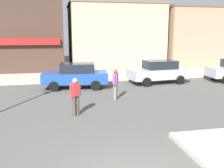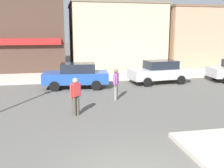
{
  "view_description": "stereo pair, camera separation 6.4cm",
  "coord_description": "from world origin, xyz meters",
  "px_view_note": "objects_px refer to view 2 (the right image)",
  "views": [
    {
      "loc": [
        -1.74,
        -5.18,
        3.48
      ],
      "look_at": [
        0.31,
        4.5,
        1.5
      ],
      "focal_mm": 42.0,
      "sensor_mm": 36.0,
      "label": 1
    },
    {
      "loc": [
        -1.67,
        -5.2,
        3.48
      ],
      "look_at": [
        0.31,
        4.5,
        1.5
      ],
      "focal_mm": 42.0,
      "sensor_mm": 36.0,
      "label": 2
    }
  ],
  "objects_px": {
    "parked_car_nearest": "(76,75)",
    "pedestrian_crossing_far": "(76,96)",
    "parked_car_second": "(159,71)",
    "pedestrian_crossing_near": "(116,83)"
  },
  "relations": [
    {
      "from": "parked_car_second",
      "to": "pedestrian_crossing_far",
      "type": "height_order",
      "value": "pedestrian_crossing_far"
    },
    {
      "from": "parked_car_nearest",
      "to": "parked_car_second",
      "type": "relative_size",
      "value": 0.99
    },
    {
      "from": "parked_car_second",
      "to": "pedestrian_crossing_far",
      "type": "xyz_separation_m",
      "value": [
        -6.07,
        -6.0,
        0.06
      ]
    },
    {
      "from": "parked_car_second",
      "to": "pedestrian_crossing_far",
      "type": "relative_size",
      "value": 2.59
    },
    {
      "from": "parked_car_nearest",
      "to": "parked_car_second",
      "type": "height_order",
      "value": "same"
    },
    {
      "from": "parked_car_second",
      "to": "pedestrian_crossing_near",
      "type": "height_order",
      "value": "pedestrian_crossing_near"
    },
    {
      "from": "pedestrian_crossing_near",
      "to": "pedestrian_crossing_far",
      "type": "distance_m",
      "value": 3.13
    },
    {
      "from": "parked_car_second",
      "to": "pedestrian_crossing_near",
      "type": "relative_size",
      "value": 2.59
    },
    {
      "from": "parked_car_second",
      "to": "pedestrian_crossing_far",
      "type": "bearing_deg",
      "value": -135.31
    },
    {
      "from": "parked_car_nearest",
      "to": "pedestrian_crossing_far",
      "type": "xyz_separation_m",
      "value": [
        -0.41,
        -5.57,
        0.06
      ]
    }
  ]
}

